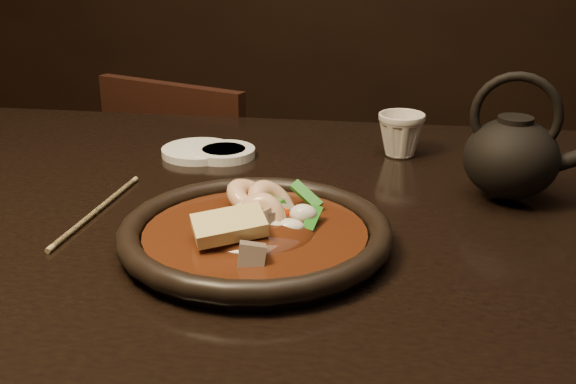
# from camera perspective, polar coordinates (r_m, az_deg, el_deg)

# --- Properties ---
(table) EXTENTS (1.60, 0.90, 0.75)m
(table) POSITION_cam_1_polar(r_m,az_deg,el_deg) (0.99, -10.35, -5.32)
(table) COLOR black
(table) RESTS_ON floor
(chair) EXTENTS (0.48, 0.48, 0.78)m
(chair) POSITION_cam_1_polar(r_m,az_deg,el_deg) (1.70, -6.50, -2.62)
(chair) COLOR black
(chair) RESTS_ON floor
(plate) EXTENTS (0.31, 0.31, 0.03)m
(plate) POSITION_cam_1_polar(r_m,az_deg,el_deg) (0.82, -2.59, -3.39)
(plate) COLOR black
(plate) RESTS_ON table
(stirfry) EXTENTS (0.14, 0.20, 0.07)m
(stirfry) POSITION_cam_1_polar(r_m,az_deg,el_deg) (0.83, -2.43, -2.75)
(stirfry) COLOR #3B180A
(stirfry) RESTS_ON plate
(soy_dish) EXTENTS (0.10, 0.10, 0.01)m
(soy_dish) POSITION_cam_1_polar(r_m,az_deg,el_deg) (1.14, -5.09, 3.11)
(soy_dish) COLOR white
(soy_dish) RESTS_ON table
(saucer_right) EXTENTS (0.12, 0.12, 0.01)m
(saucer_right) POSITION_cam_1_polar(r_m,az_deg,el_deg) (1.15, -7.07, 3.21)
(saucer_right) COLOR white
(saucer_right) RESTS_ON table
(tea_cup) EXTENTS (0.09, 0.08, 0.07)m
(tea_cup) POSITION_cam_1_polar(r_m,az_deg,el_deg) (1.14, 8.91, 4.61)
(tea_cup) COLOR beige
(tea_cup) RESTS_ON table
(chopsticks) EXTENTS (0.03, 0.24, 0.01)m
(chopsticks) POSITION_cam_1_polar(r_m,az_deg,el_deg) (0.95, -14.87, -1.44)
(chopsticks) COLOR tan
(chopsticks) RESTS_ON table
(teapot) EXTENTS (0.15, 0.12, 0.17)m
(teapot) POSITION_cam_1_polar(r_m,az_deg,el_deg) (0.99, 17.30, 2.89)
(teapot) COLOR black
(teapot) RESTS_ON table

